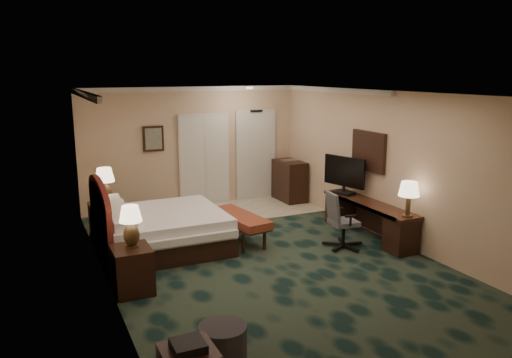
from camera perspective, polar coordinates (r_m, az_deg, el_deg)
name	(u,v)px	position (r m, az deg, el deg)	size (l,w,h in m)	color
floor	(265,259)	(8.32, 1.06, -9.14)	(5.00, 7.50, 0.00)	black
ceiling	(266,93)	(7.76, 1.14, 9.77)	(5.00, 7.50, 0.00)	white
wall_back	(193,147)	(11.36, -7.23, 3.62)	(5.00, 0.00, 2.70)	tan
wall_front	(443,257)	(4.97, 20.61, -8.36)	(5.00, 0.00, 2.70)	tan
wall_left	(103,195)	(7.22, -17.04, -1.79)	(0.00, 7.50, 2.70)	tan
wall_right	(390,167)	(9.28, 15.12, 1.36)	(0.00, 7.50, 2.70)	tan
crown_molding	(266,97)	(7.76, 1.14, 9.40)	(5.00, 7.50, 0.10)	silver
tile_patch	(245,209)	(11.18, -1.30, -3.48)	(3.20, 1.70, 0.01)	beige
headboard	(101,221)	(8.35, -17.34, -4.56)	(0.12, 2.00, 1.40)	#480F0F
entry_door	(256,156)	(11.94, -0.04, 2.67)	(1.02, 0.06, 2.18)	silver
closet_doors	(204,160)	(11.45, -5.94, 2.20)	(1.20, 0.06, 2.10)	silver
wall_art	(153,139)	(11.06, -11.66, 4.53)	(0.45, 0.06, 0.55)	#536960
wall_mirror	(368,151)	(9.68, 12.73, 3.12)	(0.05, 0.95, 0.75)	white
bed	(163,231)	(8.85, -10.55, -5.81)	(2.04, 1.89, 0.65)	white
nightstand_near	(132,270)	(7.27, -13.96, -10.04)	(0.52, 0.59, 0.65)	black
nightstand_far	(106,222)	(9.57, -16.80, -4.68)	(0.54, 0.61, 0.67)	black
lamp_near	(131,227)	(7.09, -14.09, -5.29)	(0.31, 0.31, 0.59)	black
lamp_far	(105,186)	(9.42, -16.86, -0.76)	(0.35, 0.35, 0.66)	black
bed_bench	(240,227)	(9.13, -1.89, -5.55)	(0.50, 1.45, 0.49)	maroon
ottoman	(223,342)	(5.64, -3.83, -18.11)	(0.53, 0.53, 0.38)	#2F2E34
desk	(368,220)	(9.52, 12.70, -4.56)	(0.49, 2.30, 0.66)	black
tv	(344,175)	(9.91, 10.06, 0.41)	(0.08, 0.96, 0.75)	black
desk_lamp	(409,199)	(8.62, 17.03, -2.20)	(0.35, 0.35, 0.61)	black
desk_chair	(344,220)	(8.83, 10.01, -4.63)	(0.58, 0.55, 1.00)	#545454
minibar	(290,181)	(11.88, 3.85, -0.21)	(0.50, 0.91, 0.96)	black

